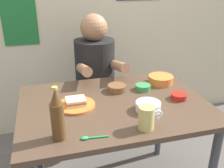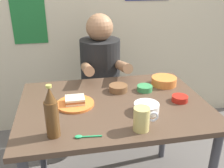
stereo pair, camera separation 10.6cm
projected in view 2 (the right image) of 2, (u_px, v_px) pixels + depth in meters
name	position (u px, v px, depth m)	size (l,w,h in m)	color
dining_table	(114.00, 116.00, 1.55)	(1.10, 0.80, 0.74)	#4C3828
stool	(101.00, 109.00, 2.24)	(0.34, 0.34, 0.45)	#4C4C51
person_seated	(100.00, 65.00, 2.06)	(0.33, 0.56, 0.72)	black
plate_orange	(75.00, 104.00, 1.48)	(0.22, 0.22, 0.01)	orange
sandwich	(75.00, 100.00, 1.47)	(0.11, 0.09, 0.04)	beige
beer_mug	(142.00, 119.00, 1.23)	(0.13, 0.08, 0.12)	#D1BC66
beer_bottle	(52.00, 114.00, 1.16)	(0.06, 0.06, 0.26)	#593819
soup_bowl_orange	(164.00, 81.00, 1.74)	(0.17, 0.17, 0.05)	orange
sambal_bowl_red	(180.00, 98.00, 1.52)	(0.10, 0.10, 0.03)	#B21E14
condiment_bowl_brown	(118.00, 88.00, 1.65)	(0.12, 0.12, 0.04)	brown
rice_bowl_white	(146.00, 107.00, 1.40)	(0.14, 0.14, 0.05)	silver
dip_bowl_green	(145.00, 88.00, 1.66)	(0.10, 0.10, 0.03)	#388C4C
spoon	(83.00, 137.00, 1.19)	(0.13, 0.03, 0.01)	#26A559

